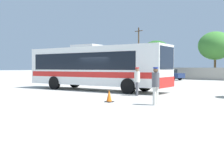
{
  "coord_description": "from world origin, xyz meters",
  "views": [
    {
      "loc": [
        13.78,
        -15.1,
        1.76
      ],
      "look_at": [
        0.45,
        0.69,
        1.23
      ],
      "focal_mm": 43.97,
      "sensor_mm": 36.0,
      "label": 1
    }
  ],
  "objects_px": {
    "coach_bus_white_red": "(94,66)",
    "roadside_tree_midleft": "(215,46)",
    "parked_car_leftmost_grey": "(137,74)",
    "roadside_tree_left": "(156,54)",
    "utility_pole_near": "(139,51)",
    "parked_car_second_dark_blue": "(168,74)",
    "traffic_cone_on_apron": "(109,96)",
    "passenger_waiting_on_apron": "(156,84)",
    "attendant_by_bus_door": "(137,80)"
  },
  "relations": [
    {
      "from": "passenger_waiting_on_apron",
      "to": "roadside_tree_left",
      "type": "relative_size",
      "value": 0.26
    },
    {
      "from": "coach_bus_white_red",
      "to": "attendant_by_bus_door",
      "type": "xyz_separation_m",
      "value": [
        5.04,
        -1.41,
        -0.89
      ]
    },
    {
      "from": "parked_car_second_dark_blue",
      "to": "roadside_tree_midleft",
      "type": "xyz_separation_m",
      "value": [
        4.26,
        6.69,
        4.24
      ]
    },
    {
      "from": "parked_car_leftmost_grey",
      "to": "parked_car_second_dark_blue",
      "type": "relative_size",
      "value": 0.99
    },
    {
      "from": "parked_car_second_dark_blue",
      "to": "passenger_waiting_on_apron",
      "type": "bearing_deg",
      "value": -62.55
    },
    {
      "from": "parked_car_leftmost_grey",
      "to": "roadside_tree_left",
      "type": "bearing_deg",
      "value": 103.88
    },
    {
      "from": "coach_bus_white_red",
      "to": "utility_pole_near",
      "type": "bearing_deg",
      "value": 117.6
    },
    {
      "from": "utility_pole_near",
      "to": "traffic_cone_on_apron",
      "type": "xyz_separation_m",
      "value": [
        18.78,
        -29.83,
        -4.3
      ]
    },
    {
      "from": "roadside_tree_left",
      "to": "roadside_tree_midleft",
      "type": "distance_m",
      "value": 12.23
    },
    {
      "from": "parked_car_leftmost_grey",
      "to": "utility_pole_near",
      "type": "relative_size",
      "value": 0.51
    },
    {
      "from": "coach_bus_white_red",
      "to": "parked_car_second_dark_blue",
      "type": "xyz_separation_m",
      "value": [
        -4.14,
        19.32,
        -1.11
      ]
    },
    {
      "from": "utility_pole_near",
      "to": "traffic_cone_on_apron",
      "type": "bearing_deg",
      "value": -57.81
    },
    {
      "from": "coach_bus_white_red",
      "to": "parked_car_leftmost_grey",
      "type": "xyz_separation_m",
      "value": [
        -9.4,
        19.29,
        -1.11
      ]
    },
    {
      "from": "parked_car_leftmost_grey",
      "to": "parked_car_second_dark_blue",
      "type": "xyz_separation_m",
      "value": [
        5.26,
        0.03,
        0.01
      ]
    },
    {
      "from": "coach_bus_white_red",
      "to": "attendant_by_bus_door",
      "type": "height_order",
      "value": "coach_bus_white_red"
    },
    {
      "from": "coach_bus_white_red",
      "to": "traffic_cone_on_apron",
      "type": "relative_size",
      "value": 18.73
    },
    {
      "from": "utility_pole_near",
      "to": "traffic_cone_on_apron",
      "type": "height_order",
      "value": "utility_pole_near"
    },
    {
      "from": "utility_pole_near",
      "to": "roadside_tree_midleft",
      "type": "distance_m",
      "value": 13.21
    },
    {
      "from": "attendant_by_bus_door",
      "to": "utility_pole_near",
      "type": "distance_m",
      "value": 32.16
    },
    {
      "from": "passenger_waiting_on_apron",
      "to": "parked_car_second_dark_blue",
      "type": "height_order",
      "value": "passenger_waiting_on_apron"
    },
    {
      "from": "passenger_waiting_on_apron",
      "to": "traffic_cone_on_apron",
      "type": "bearing_deg",
      "value": -167.76
    },
    {
      "from": "attendant_by_bus_door",
      "to": "traffic_cone_on_apron",
      "type": "distance_m",
      "value": 3.61
    },
    {
      "from": "attendant_by_bus_door",
      "to": "parked_car_second_dark_blue",
      "type": "height_order",
      "value": "attendant_by_bus_door"
    },
    {
      "from": "traffic_cone_on_apron",
      "to": "passenger_waiting_on_apron",
      "type": "bearing_deg",
      "value": 12.24
    },
    {
      "from": "attendant_by_bus_door",
      "to": "passenger_waiting_on_apron",
      "type": "xyz_separation_m",
      "value": [
        3.11,
        -2.95,
        0.01
      ]
    },
    {
      "from": "attendant_by_bus_door",
      "to": "roadside_tree_midleft",
      "type": "xyz_separation_m",
      "value": [
        -4.92,
        27.41,
        4.02
      ]
    },
    {
      "from": "coach_bus_white_red",
      "to": "roadside_tree_left",
      "type": "bearing_deg",
      "value": 112.18
    },
    {
      "from": "roadside_tree_left",
      "to": "roadside_tree_midleft",
      "type": "relative_size",
      "value": 0.94
    },
    {
      "from": "passenger_waiting_on_apron",
      "to": "roadside_tree_left",
      "type": "xyz_separation_m",
      "value": [
        -19.92,
        33.2,
        3.29
      ]
    },
    {
      "from": "passenger_waiting_on_apron",
      "to": "parked_car_second_dark_blue",
      "type": "relative_size",
      "value": 0.39
    },
    {
      "from": "utility_pole_near",
      "to": "roadside_tree_midleft",
      "type": "xyz_separation_m",
      "value": [
        13.16,
        1.06,
        0.42
      ]
    },
    {
      "from": "roadside_tree_left",
      "to": "traffic_cone_on_apron",
      "type": "relative_size",
      "value": 10.55
    },
    {
      "from": "traffic_cone_on_apron",
      "to": "roadside_tree_midleft",
      "type": "bearing_deg",
      "value": 100.32
    },
    {
      "from": "coach_bus_white_red",
      "to": "roadside_tree_midleft",
      "type": "height_order",
      "value": "roadside_tree_midleft"
    },
    {
      "from": "attendant_by_bus_door",
      "to": "roadside_tree_left",
      "type": "bearing_deg",
      "value": 119.05
    },
    {
      "from": "passenger_waiting_on_apron",
      "to": "attendant_by_bus_door",
      "type": "bearing_deg",
      "value": 136.54
    },
    {
      "from": "passenger_waiting_on_apron",
      "to": "roadside_tree_midleft",
      "type": "distance_m",
      "value": 31.66
    },
    {
      "from": "roadside_tree_left",
      "to": "traffic_cone_on_apron",
      "type": "height_order",
      "value": "roadside_tree_left"
    },
    {
      "from": "traffic_cone_on_apron",
      "to": "coach_bus_white_red",
      "type": "bearing_deg",
      "value": 139.61
    },
    {
      "from": "coach_bus_white_red",
      "to": "utility_pole_near",
      "type": "xyz_separation_m",
      "value": [
        -13.04,
        24.95,
        2.71
      ]
    },
    {
      "from": "coach_bus_white_red",
      "to": "utility_pole_near",
      "type": "distance_m",
      "value": 28.28
    },
    {
      "from": "passenger_waiting_on_apron",
      "to": "roadside_tree_midleft",
      "type": "bearing_deg",
      "value": 104.83
    },
    {
      "from": "parked_car_second_dark_blue",
      "to": "traffic_cone_on_apron",
      "type": "relative_size",
      "value": 7.05
    },
    {
      "from": "attendant_by_bus_door",
      "to": "roadside_tree_midleft",
      "type": "height_order",
      "value": "roadside_tree_midleft"
    },
    {
      "from": "passenger_waiting_on_apron",
      "to": "parked_car_leftmost_grey",
      "type": "distance_m",
      "value": 29.45
    },
    {
      "from": "parked_car_leftmost_grey",
      "to": "parked_car_second_dark_blue",
      "type": "bearing_deg",
      "value": 0.32
    },
    {
      "from": "passenger_waiting_on_apron",
      "to": "roadside_tree_left",
      "type": "distance_m",
      "value": 38.86
    },
    {
      "from": "utility_pole_near",
      "to": "roadside_tree_left",
      "type": "relative_size",
      "value": 1.31
    },
    {
      "from": "traffic_cone_on_apron",
      "to": "parked_car_leftmost_grey",
      "type": "bearing_deg",
      "value": 122.06
    },
    {
      "from": "attendant_by_bus_door",
      "to": "parked_car_second_dark_blue",
      "type": "bearing_deg",
      "value": 113.9
    }
  ]
}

